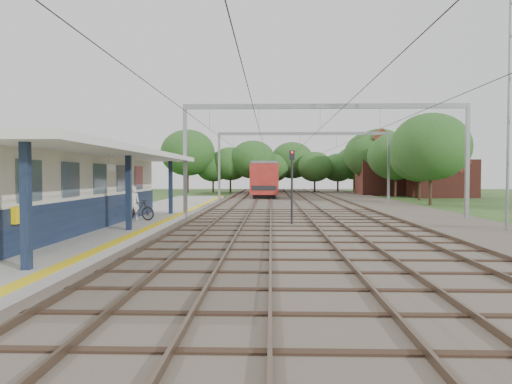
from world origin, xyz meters
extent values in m
plane|color=#2D4C1E|center=(0.00, 0.00, 0.00)|extent=(160.00, 160.00, 0.00)
cube|color=#473D33|center=(4.00, 30.00, 0.05)|extent=(18.00, 90.00, 0.10)
cube|color=gray|center=(-7.50, 14.00, 0.17)|extent=(5.00, 52.00, 0.35)
cube|color=yellow|center=(-5.25, 14.00, 0.35)|extent=(0.45, 52.00, 0.01)
cube|color=beige|center=(-8.90, 7.00, 2.05)|extent=(3.20, 18.00, 3.40)
cube|color=#101C34|center=(-7.28, 7.00, 1.05)|extent=(0.06, 18.00, 1.40)
cube|color=slate|center=(-7.27, 7.00, 2.55)|extent=(0.05, 16.00, 1.30)
cube|color=yellow|center=(-7.18, -1.00, 1.55)|extent=(0.18, 0.38, 0.50)
cube|color=#101C34|center=(-5.90, -3.00, 1.95)|extent=(0.22, 0.22, 3.20)
cube|color=#101C34|center=(-5.90, 6.00, 1.95)|extent=(0.22, 0.22, 3.20)
cube|color=#101C34|center=(-5.90, 15.00, 1.95)|extent=(0.22, 0.22, 3.20)
cube|color=silver|center=(-7.80, 6.00, 3.67)|extent=(6.40, 20.00, 0.24)
cube|color=white|center=(-6.00, 4.00, 3.00)|extent=(0.06, 0.85, 0.26)
cube|color=brown|center=(-4.22, 30.00, 0.17)|extent=(0.07, 88.00, 0.15)
cube|color=brown|center=(-2.78, 30.00, 0.17)|extent=(0.07, 88.00, 0.15)
cube|color=brown|center=(-1.22, 30.00, 0.17)|extent=(0.07, 88.00, 0.15)
cube|color=brown|center=(0.22, 30.00, 0.17)|extent=(0.07, 88.00, 0.15)
cube|color=brown|center=(2.48, 30.00, 0.17)|extent=(0.07, 88.00, 0.15)
cube|color=brown|center=(3.92, 30.00, 0.17)|extent=(0.07, 88.00, 0.15)
cube|color=brown|center=(6.08, 30.00, 0.17)|extent=(0.07, 88.00, 0.15)
cube|color=brown|center=(7.52, 30.00, 0.17)|extent=(0.07, 88.00, 0.15)
cube|color=gray|center=(-5.00, 15.00, 3.50)|extent=(0.22, 0.22, 7.00)
cube|color=gray|center=(12.00, 15.00, 3.50)|extent=(0.22, 0.22, 7.00)
cube|color=gray|center=(3.50, 15.00, 6.85)|extent=(17.00, 0.20, 0.30)
cube|color=gray|center=(-5.00, 35.00, 3.50)|extent=(0.22, 0.22, 7.00)
cube|color=gray|center=(12.00, 35.00, 3.50)|extent=(0.22, 0.22, 7.00)
cube|color=gray|center=(3.50, 35.00, 6.85)|extent=(17.00, 0.20, 0.30)
cylinder|color=black|center=(-3.50, 30.00, 5.50)|extent=(0.02, 88.00, 0.02)
cylinder|color=black|center=(-0.50, 30.00, 5.50)|extent=(0.02, 88.00, 0.02)
cylinder|color=black|center=(3.20, 30.00, 5.50)|extent=(0.02, 88.00, 0.02)
cylinder|color=black|center=(6.80, 30.00, 5.50)|extent=(0.02, 88.00, 0.02)
cube|color=gray|center=(11.40, 8.60, 6.00)|extent=(0.10, 0.10, 12.00)
cylinder|color=#382619|center=(-10.00, 61.00, 1.44)|extent=(0.28, 0.28, 2.88)
ellipsoid|color=#18441A|center=(-10.00, 61.00, 4.96)|extent=(6.72, 6.72, 5.76)
cylinder|color=#382619|center=(-4.00, 63.00, 1.26)|extent=(0.28, 0.28, 2.52)
ellipsoid|color=#18441A|center=(-4.00, 63.00, 4.34)|extent=(5.88, 5.88, 5.04)
cylinder|color=#382619|center=(2.00, 60.00, 1.62)|extent=(0.28, 0.28, 3.24)
ellipsoid|color=#18441A|center=(2.00, 60.00, 5.58)|extent=(7.56, 7.56, 6.48)
cylinder|color=#382619|center=(8.00, 62.00, 1.35)|extent=(0.28, 0.28, 2.70)
ellipsoid|color=#18441A|center=(8.00, 62.00, 4.65)|extent=(6.30, 6.30, 5.40)
cylinder|color=#382619|center=(14.50, 38.00, 1.26)|extent=(0.28, 0.28, 2.52)
ellipsoid|color=#18441A|center=(14.50, 38.00, 4.34)|extent=(5.88, 5.88, 5.04)
cylinder|color=#382619|center=(15.00, 54.00, 1.44)|extent=(0.28, 0.28, 2.88)
ellipsoid|color=#18441A|center=(15.00, 54.00, 4.96)|extent=(6.72, 6.72, 5.76)
cube|color=brown|center=(21.00, 46.00, 2.25)|extent=(7.00, 6.00, 4.50)
cube|color=maroon|center=(21.00, 46.00, 5.40)|extent=(4.99, 6.12, 4.99)
cube|color=brown|center=(16.00, 52.00, 2.50)|extent=(8.00, 6.00, 5.00)
cube|color=maroon|center=(16.00, 52.00, 5.90)|extent=(5.52, 6.12, 5.52)
imported|color=silver|center=(-6.97, 10.56, 1.24)|extent=(0.71, 0.52, 1.78)
imported|color=black|center=(-6.70, 10.48, 0.92)|extent=(1.95, 1.04, 1.13)
cube|color=black|center=(-0.50, 47.47, 0.32)|extent=(2.48, 17.67, 0.44)
cube|color=maroon|center=(-0.50, 47.47, 2.25)|extent=(3.09, 19.21, 3.39)
cube|color=black|center=(-0.50, 47.47, 2.61)|extent=(3.13, 17.67, 0.96)
cube|color=slate|center=(-0.50, 47.47, 4.06)|extent=(2.85, 19.21, 0.28)
cube|color=black|center=(-0.50, 67.28, 0.32)|extent=(2.48, 17.67, 0.44)
cube|color=maroon|center=(-0.50, 67.28, 2.25)|extent=(3.09, 19.21, 3.39)
cube|color=black|center=(-0.50, 67.28, 2.61)|extent=(3.13, 17.67, 0.96)
cube|color=slate|center=(-0.50, 67.28, 4.06)|extent=(2.85, 19.21, 0.28)
cylinder|color=black|center=(1.35, 11.31, 1.83)|extent=(0.13, 0.13, 3.66)
cube|color=black|center=(1.35, 11.31, 3.76)|extent=(0.29, 0.19, 0.50)
sphere|color=red|center=(1.35, 11.21, 3.91)|extent=(0.13, 0.13, 0.13)
camera|label=1|loc=(0.23, -15.26, 2.73)|focal=35.00mm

